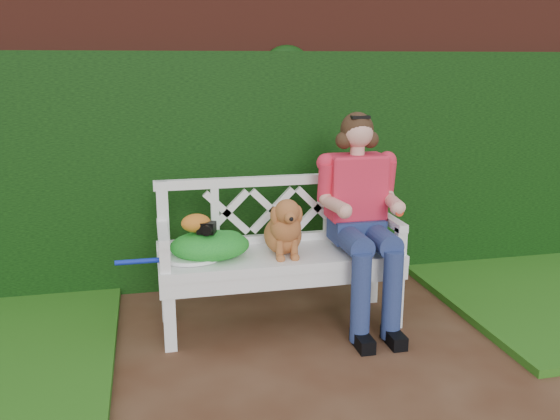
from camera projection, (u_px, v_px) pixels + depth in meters
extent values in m
plane|color=#412112|center=(334.00, 394.00, 2.99)|extent=(60.00, 60.00, 0.00)
cube|color=#59241A|center=(261.00, 133.00, 4.52)|extent=(10.00, 0.30, 2.20)
cube|color=#14420E|center=(267.00, 170.00, 4.37)|extent=(10.00, 0.18, 1.70)
cube|color=black|center=(206.00, 228.00, 3.50)|extent=(0.12, 0.11, 0.07)
ellipsoid|color=#C56C1E|center=(196.00, 223.00, 3.52)|extent=(0.21, 0.18, 0.11)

